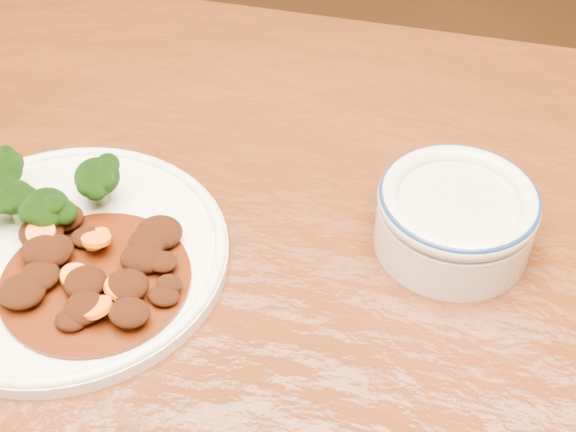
# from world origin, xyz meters

# --- Properties ---
(dining_table) EXTENTS (1.57, 1.02, 0.75)m
(dining_table) POSITION_xyz_m (0.00, 0.00, 0.67)
(dining_table) COLOR #53230E
(dining_table) RESTS_ON ground
(dinner_plate) EXTENTS (0.26, 0.26, 0.02)m
(dinner_plate) POSITION_xyz_m (-0.19, 0.04, 0.76)
(dinner_plate) COLOR white
(dinner_plate) RESTS_ON dining_table
(broccoli_florets) EXTENTS (0.13, 0.09, 0.04)m
(broccoli_florets) POSITION_xyz_m (-0.23, 0.08, 0.79)
(broccoli_florets) COLOR #6E944C
(broccoli_florets) RESTS_ON dinner_plate
(mince_stew) EXTENTS (0.14, 0.14, 0.03)m
(mince_stew) POSITION_xyz_m (-0.16, 0.02, 0.77)
(mince_stew) COLOR #421A07
(mince_stew) RESTS_ON dinner_plate
(dip_bowl) EXTENTS (0.13, 0.13, 0.06)m
(dip_bowl) POSITION_xyz_m (0.11, 0.12, 0.78)
(dip_bowl) COLOR beige
(dip_bowl) RESTS_ON dining_table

